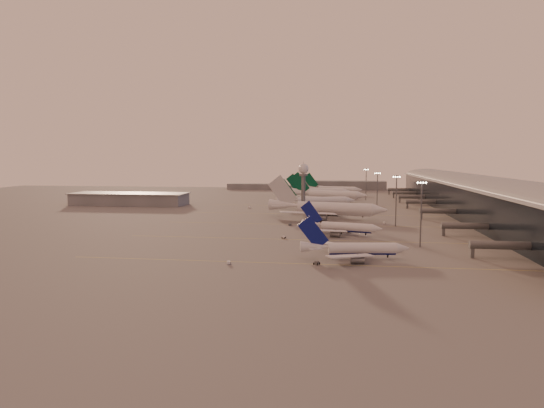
# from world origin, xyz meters

# --- Properties ---
(ground) EXTENTS (700.00, 700.00, 0.00)m
(ground) POSITION_xyz_m (0.00, 0.00, 0.00)
(ground) COLOR #605E5E
(ground) RESTS_ON ground
(taxiway_markings) EXTENTS (180.00, 185.25, 0.02)m
(taxiway_markings) POSITION_xyz_m (30.00, 56.00, 0.01)
(taxiway_markings) COLOR #D9CE4C
(taxiway_markings) RESTS_ON ground
(terminal) EXTENTS (57.00, 362.00, 23.04)m
(terminal) POSITION_xyz_m (107.88, 110.09, 10.52)
(terminal) COLOR black
(terminal) RESTS_ON ground
(hangar) EXTENTS (82.00, 27.00, 8.50)m
(hangar) POSITION_xyz_m (-120.00, 140.00, 4.32)
(hangar) COLOR slate
(hangar) RESTS_ON ground
(radar_tower) EXTENTS (6.40, 6.40, 31.10)m
(radar_tower) POSITION_xyz_m (5.00, 120.00, 20.95)
(radar_tower) COLOR #585A5F
(radar_tower) RESTS_ON ground
(mast_a) EXTENTS (3.60, 0.56, 25.00)m
(mast_a) POSITION_xyz_m (58.00, 0.00, 13.74)
(mast_a) COLOR #585A5F
(mast_a) RESTS_ON ground
(mast_b) EXTENTS (3.60, 0.56, 25.00)m
(mast_b) POSITION_xyz_m (55.00, 55.00, 13.74)
(mast_b) COLOR #585A5F
(mast_b) RESTS_ON ground
(mast_c) EXTENTS (3.60, 0.56, 25.00)m
(mast_c) POSITION_xyz_m (50.00, 110.00, 13.74)
(mast_c) COLOR #585A5F
(mast_c) RESTS_ON ground
(mast_d) EXTENTS (3.60, 0.56, 25.00)m
(mast_d) POSITION_xyz_m (48.00, 200.00, 13.74)
(mast_d) COLOR #585A5F
(mast_d) RESTS_ON ground
(distant_horizon) EXTENTS (165.00, 37.50, 9.00)m
(distant_horizon) POSITION_xyz_m (2.62, 325.14, 3.89)
(distant_horizon) COLOR slate
(distant_horizon) RESTS_ON ground
(narrowbody_near) EXTENTS (36.71, 29.13, 14.38)m
(narrowbody_near) POSITION_xyz_m (33.06, -25.49, 2.91)
(narrowbody_near) COLOR silver
(narrowbody_near) RESTS_ON ground
(narrowbody_mid) EXTENTS (35.63, 28.01, 14.31)m
(narrowbody_mid) POSITION_xyz_m (28.63, 25.03, 2.90)
(narrowbody_mid) COLOR silver
(narrowbody_mid) RESTS_ON ground
(widebody_white) EXTENTS (66.41, 52.66, 23.67)m
(widebody_white) POSITION_xyz_m (20.84, 81.53, 4.11)
(widebody_white) COLOR silver
(widebody_white) RESTS_ON ground
(greentail_a) EXTENTS (52.43, 41.61, 19.86)m
(greentail_a) POSITION_xyz_m (12.43, 135.53, 3.51)
(greentail_a) COLOR silver
(greentail_a) RESTS_ON ground
(greentail_b) EXTENTS (59.72, 47.51, 22.37)m
(greentail_b) POSITION_xyz_m (18.87, 186.36, 3.95)
(greentail_b) COLOR silver
(greentail_b) RESTS_ON ground
(greentail_c) EXTENTS (54.92, 44.36, 19.95)m
(greentail_c) POSITION_xyz_m (10.02, 227.60, 3.52)
(greentail_c) COLOR silver
(greentail_c) RESTS_ON ground
(greentail_d) EXTENTS (53.73, 43.01, 19.69)m
(greentail_d) POSITION_xyz_m (21.20, 257.47, 3.48)
(greentail_d) COLOR silver
(greentail_d) RESTS_ON ground
(gsv_truck_a) EXTENTS (5.78, 3.96, 2.20)m
(gsv_truck_a) POSITION_xyz_m (-5.77, -39.06, 1.12)
(gsv_truck_a) COLOR white
(gsv_truck_a) RESTS_ON ground
(gsv_tug_near) EXTENTS (3.53, 4.33, 1.07)m
(gsv_tug_near) POSITION_xyz_m (21.16, -35.86, 0.55)
(gsv_tug_near) COLOR #4F5154
(gsv_tug_near) RESTS_ON ground
(gsv_catering_a) EXTENTS (4.59, 2.31, 3.70)m
(gsv_catering_a) POSITION_xyz_m (48.91, -10.25, 1.85)
(gsv_catering_a) COLOR #4F5154
(gsv_catering_a) RESTS_ON ground
(gsv_tug_mid) EXTENTS (3.64, 2.78, 0.92)m
(gsv_tug_mid) POSITION_xyz_m (5.25, 12.03, 0.47)
(gsv_tug_mid) COLOR white
(gsv_tug_mid) RESTS_ON ground
(gsv_truck_b) EXTENTS (4.97, 2.39, 1.93)m
(gsv_truck_b) POSITION_xyz_m (40.46, 34.27, 0.98)
(gsv_truck_b) COLOR white
(gsv_truck_b) RESTS_ON ground
(gsv_truck_c) EXTENTS (6.06, 5.21, 2.40)m
(gsv_truck_c) POSITION_xyz_m (4.05, 50.43, 1.22)
(gsv_truck_c) COLOR #4F5154
(gsv_truck_c) RESTS_ON ground
(gsv_catering_b) EXTENTS (4.79, 2.38, 3.88)m
(gsv_catering_b) POSITION_xyz_m (50.46, 63.10, 1.94)
(gsv_catering_b) COLOR white
(gsv_catering_b) RESTS_ON ground
(gsv_tug_far) EXTENTS (4.26, 3.92, 1.05)m
(gsv_tug_far) POSITION_xyz_m (23.34, 98.31, 0.54)
(gsv_tug_far) COLOR white
(gsv_tug_far) RESTS_ON ground
(gsv_truck_d) EXTENTS (3.74, 5.94, 2.26)m
(gsv_truck_d) POSITION_xyz_m (-31.24, 128.79, 1.15)
(gsv_truck_d) COLOR white
(gsv_truck_d) RESTS_ON ground
(gsv_tug_hangar) EXTENTS (3.51, 3.06, 0.86)m
(gsv_tug_hangar) POSITION_xyz_m (44.77, 162.86, 0.44)
(gsv_tug_hangar) COLOR #C79217
(gsv_tug_hangar) RESTS_ON ground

